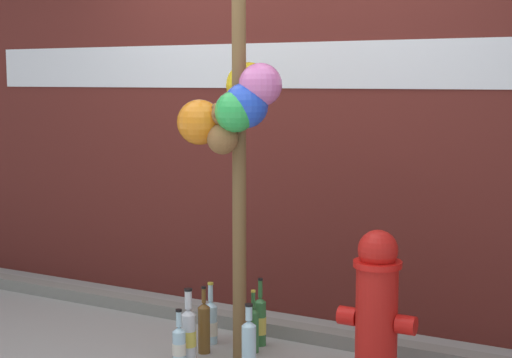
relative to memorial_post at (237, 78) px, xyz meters
name	(u,v)px	position (x,y,z in m)	size (l,w,h in m)	color
building_wall	(290,19)	(-0.18, 0.99, 0.37)	(10.00, 0.21, 3.77)	#561E19
curb_strip	(251,324)	(-0.19, 0.48, -1.47)	(8.00, 0.12, 0.08)	slate
memorial_post	(237,78)	(0.00, 0.00, 0.00)	(0.54, 0.47, 2.65)	brown
fire_hydrant	(377,307)	(0.76, 0.05, -1.12)	(0.39, 0.24, 0.78)	red
bottle_0	(179,345)	(-0.23, -0.22, -1.40)	(0.07, 0.07, 0.31)	#B2DBEA
bottle_1	(239,327)	(-0.11, 0.20, -1.40)	(0.06, 0.06, 0.29)	#B2DBEA
bottle_2	(253,328)	(0.01, 0.16, -1.38)	(0.06, 0.06, 0.35)	#337038
bottle_3	(189,333)	(-0.23, -0.12, -1.36)	(0.08, 0.08, 0.40)	silver
bottle_4	(211,322)	(-0.28, 0.17, -1.39)	(0.08, 0.08, 0.36)	#B2DBEA
bottle_5	(249,346)	(0.16, -0.16, -1.35)	(0.07, 0.07, 0.38)	#B2DBEA
bottle_6	(204,326)	(-0.23, 0.02, -1.36)	(0.07, 0.07, 0.38)	brown
bottle_7	(260,321)	(-0.01, 0.28, -1.37)	(0.07, 0.07, 0.39)	#337038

